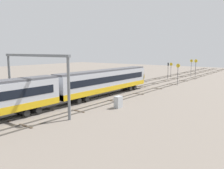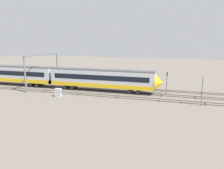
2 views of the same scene
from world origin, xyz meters
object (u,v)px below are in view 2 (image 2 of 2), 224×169
Objects in this scene: overhead_gantry at (43,63)px; speed_sign_near_foreground at (202,87)px; signal_light_trackside_departure at (167,79)px; relay_cabinet at (58,93)px.

speed_sign_near_foreground is (36.02, -6.43, -2.34)m from overhead_gantry.
signal_light_trackside_departure is 2.73× the size of relay_cabinet.
relay_cabinet is (-27.31, -1.51, -2.63)m from speed_sign_near_foreground.
signal_light_trackside_departure is 22.91m from relay_cabinet.
speed_sign_near_foreground is at bearing -49.89° from signal_light_trackside_departure.
speed_sign_near_foreground reaches higher than signal_light_trackside_departure.
signal_light_trackside_departure reaches higher than relay_cabinet.
speed_sign_near_foreground is 27.48m from relay_cabinet.
overhead_gantry is at bearing 169.88° from speed_sign_near_foreground.
relay_cabinet is at bearing -42.37° from overhead_gantry.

